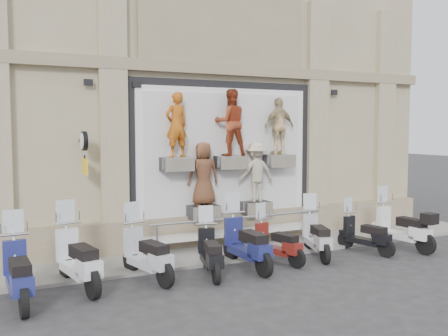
{
  "coord_description": "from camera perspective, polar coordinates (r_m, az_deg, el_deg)",
  "views": [
    {
      "loc": [
        -6.08,
        -9.47,
        3.23
      ],
      "look_at": [
        -0.53,
        1.9,
        2.24
      ],
      "focal_mm": 40.0,
      "sensor_mm": 36.0,
      "label": 1
    }
  ],
  "objects": [
    {
      "name": "scooter_b",
      "position": [
        10.57,
        -16.38,
        -8.6
      ],
      "size": [
        0.98,
        2.21,
        1.74
      ],
      "primitive_type": null,
      "rotation": [
        0.0,
        0.0,
        0.17
      ],
      "color": "silver",
      "rests_on": "ground"
    },
    {
      "name": "scooter_c",
      "position": [
        10.87,
        -8.81,
        -8.45
      ],
      "size": [
        1.01,
        2.06,
        1.61
      ],
      "primitive_type": null,
      "rotation": [
        0.0,
        0.0,
        0.22
      ],
      "color": "#A6ABB4",
      "rests_on": "ground"
    },
    {
      "name": "sidewalk",
      "position": [
        13.45,
        1.67,
        -9.24
      ],
      "size": [
        16.0,
        2.2,
        0.08
      ],
      "primitive_type": "cube",
      "color": "gray",
      "rests_on": "ground"
    },
    {
      "name": "ground",
      "position": [
        11.71,
        6.55,
        -11.56
      ],
      "size": [
        90.0,
        90.0,
        0.0
      ],
      "primitive_type": "plane",
      "color": "#2A2A2C",
      "rests_on": "ground"
    },
    {
      "name": "guard_rail",
      "position": [
        13.27,
        1.88,
        -7.54
      ],
      "size": [
        5.06,
        0.1,
        0.93
      ],
      "primitive_type": null,
      "color": "#9EA0A5",
      "rests_on": "ground"
    },
    {
      "name": "clock_sign_bracket",
      "position": [
        12.14,
        -15.68,
        2.3
      ],
      "size": [
        0.1,
        0.8,
        1.02
      ],
      "color": "black",
      "rests_on": "ground"
    },
    {
      "name": "scooter_g",
      "position": [
        12.86,
        10.55,
        -6.62
      ],
      "size": [
        1.14,
        1.97,
        1.54
      ],
      "primitive_type": null,
      "rotation": [
        0.0,
        0.0,
        -0.33
      ],
      "color": "#9C9EA2",
      "rests_on": "ground"
    },
    {
      "name": "shop_vitrine",
      "position": [
        13.7,
        0.67,
        1.08
      ],
      "size": [
        5.6,
        0.83,
        4.3
      ],
      "color": "black",
      "rests_on": "ground"
    },
    {
      "name": "scooter_a",
      "position": [
        10.01,
        -22.48,
        -9.7
      ],
      "size": [
        0.68,
        2.08,
        1.67
      ],
      "primitive_type": null,
      "rotation": [
        0.0,
        0.0,
        0.04
      ],
      "color": "navy",
      "rests_on": "ground"
    },
    {
      "name": "scooter_d",
      "position": [
        11.1,
        -1.56,
        -8.51
      ],
      "size": [
        0.95,
        1.88,
        1.47
      ],
      "primitive_type": null,
      "rotation": [
        0.0,
        0.0,
        -0.25
      ],
      "color": "black",
      "rests_on": "ground"
    },
    {
      "name": "scooter_f",
      "position": [
        12.19,
        6.09,
        -7.53
      ],
      "size": [
        0.92,
        1.79,
        1.4
      ],
      "primitive_type": null,
      "rotation": [
        0.0,
        0.0,
        0.26
      ],
      "color": "maroon",
      "rests_on": "ground"
    },
    {
      "name": "scooter_h",
      "position": [
        13.59,
        15.89,
        -6.44
      ],
      "size": [
        0.89,
        1.78,
        1.39
      ],
      "primitive_type": null,
      "rotation": [
        0.0,
        0.0,
        0.24
      ],
      "color": "black",
      "rests_on": "ground"
    },
    {
      "name": "building",
      "position": [
        17.78,
        -5.85,
        13.42
      ],
      "size": [
        14.0,
        8.6,
        12.0
      ],
      "primitive_type": null,
      "color": "tan",
      "rests_on": "ground"
    },
    {
      "name": "scooter_e",
      "position": [
        11.6,
        2.59,
        -7.35
      ],
      "size": [
        0.66,
        2.11,
        1.7
      ],
      "primitive_type": null,
      "rotation": [
        0.0,
        0.0,
        0.02
      ],
      "color": "navy",
      "rests_on": "ground"
    },
    {
      "name": "scooter_i",
      "position": [
        14.28,
        19.69,
        -5.48
      ],
      "size": [
        0.82,
        2.09,
        1.65
      ],
      "primitive_type": null,
      "rotation": [
        0.0,
        0.0,
        0.11
      ],
      "color": "silver",
      "rests_on": "ground"
    }
  ]
}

